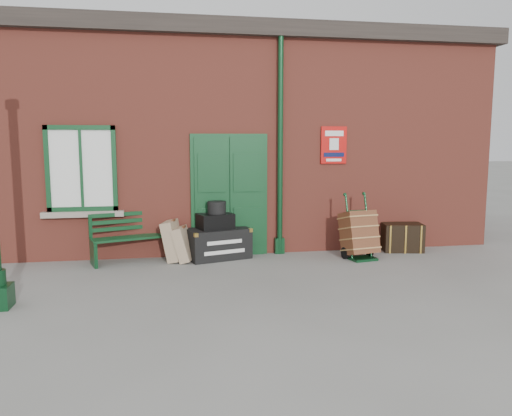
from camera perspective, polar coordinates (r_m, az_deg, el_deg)
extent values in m
plane|color=gray|center=(8.07, 0.39, -7.63)|extent=(80.00, 80.00, 0.00)
cube|color=#A04333|center=(11.24, -2.82, 7.01)|extent=(10.00, 4.00, 4.00)
cube|color=#38302B|center=(11.42, -2.90, 17.86)|extent=(10.30, 4.30, 0.30)
cube|color=#0F3A1C|center=(9.24, -3.06, 1.27)|extent=(1.42, 0.12, 2.32)
cube|color=white|center=(9.24, -19.34, 4.27)|extent=(1.20, 0.08, 1.50)
cylinder|color=#0D361A|center=(9.30, 2.79, 6.87)|extent=(0.10, 0.10, 4.00)
cube|color=red|center=(9.64, 8.87, 7.11)|extent=(0.50, 0.03, 0.70)
cube|color=#0F3A1C|center=(9.09, -13.78, -3.28)|extent=(1.51, 0.82, 0.04)
cube|color=#0F3A1C|center=(9.25, -14.16, -1.40)|extent=(1.40, 0.49, 0.39)
cube|color=#0D361A|center=(8.99, -18.07, -4.98)|extent=(0.19, 0.43, 0.44)
cube|color=#0D361A|center=(9.32, -9.55, -4.27)|extent=(0.19, 0.43, 0.44)
cube|color=black|center=(9.14, -4.34, -4.05)|extent=(1.23, 0.89, 0.55)
cube|color=black|center=(9.06, -4.68, -1.50)|extent=(0.71, 0.60, 0.28)
cylinder|color=black|center=(9.02, -4.51, 0.07)|extent=(0.41, 0.41, 0.22)
cube|color=tan|center=(9.03, -9.49, -3.69)|extent=(0.46, 0.58, 0.73)
cube|color=tan|center=(8.94, -8.32, -4.10)|extent=(0.45, 0.53, 0.63)
cube|color=#0D361A|center=(9.23, 12.09, -5.69)|extent=(0.51, 0.41, 0.05)
cylinder|color=#0D361A|center=(9.15, 10.58, -2.14)|extent=(0.10, 0.32, 1.15)
cylinder|color=#0D361A|center=(9.36, 12.67, -1.98)|extent=(0.10, 0.32, 1.15)
cylinder|color=black|center=(9.23, 10.11, -5.09)|extent=(0.08, 0.22, 0.22)
cylinder|color=black|center=(9.50, 12.85, -4.80)|extent=(0.08, 0.22, 0.22)
cube|color=brown|center=(9.26, 11.68, -2.79)|extent=(0.67, 0.70, 0.85)
cube|color=black|center=(10.13, 16.37, -3.22)|extent=(0.83, 0.62, 0.54)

